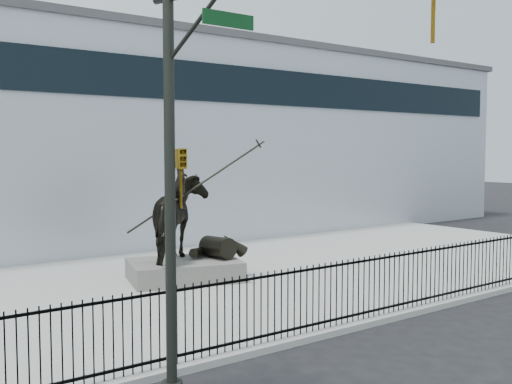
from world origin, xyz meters
TOP-DOWN VIEW (x-y plane):
  - ground at (0.00, 0.00)m, footprint 120.00×120.00m
  - plaza at (0.00, 7.00)m, footprint 30.00×12.00m
  - building at (0.00, 20.00)m, footprint 44.00×14.00m
  - picket_fence at (0.00, 1.25)m, footprint 22.10×0.10m
  - statue_plinth at (-2.58, 7.54)m, footprint 3.79×3.07m
  - equestrian_statue at (-2.52, 7.53)m, footprint 4.09×3.11m
  - traffic_signal_left at (-6.75, -0.62)m, footprint 1.52×4.84m

SIDE VIEW (x-z plane):
  - ground at x=0.00m, z-range 0.00..0.00m
  - plaza at x=0.00m, z-range 0.00..0.15m
  - statue_plinth at x=-2.58m, z-range 0.15..0.77m
  - picket_fence at x=0.00m, z-range 0.15..1.65m
  - equestrian_statue at x=-2.52m, z-range 0.27..3.86m
  - traffic_signal_left at x=-6.75m, z-range 0.53..7.53m
  - building at x=0.00m, z-range 0.00..9.00m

